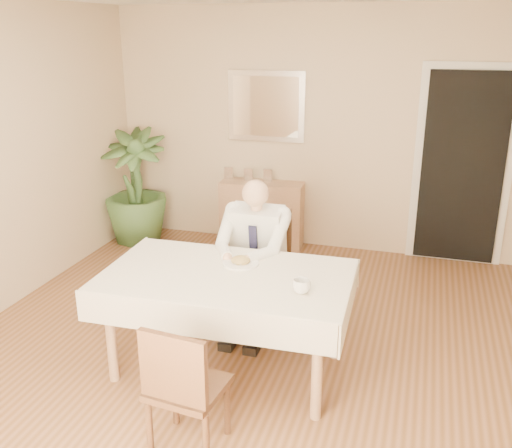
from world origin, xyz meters
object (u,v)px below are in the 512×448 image
(dining_table, at_px, (227,285))
(potted_palm, at_px, (135,186))
(chair_far, at_px, (262,258))
(chair_near, at_px, (182,385))
(sideboard, at_px, (262,214))
(seated_man, at_px, (252,251))
(coffee_mug, at_px, (301,286))

(dining_table, height_order, potted_palm, potted_palm)
(chair_far, height_order, chair_near, chair_far)
(sideboard, height_order, potted_palm, potted_palm)
(sideboard, bearing_deg, chair_near, -84.30)
(chair_near, xyz_separation_m, potted_palm, (-1.95, 3.13, 0.18))
(potted_palm, bearing_deg, chair_far, -35.06)
(sideboard, bearing_deg, seated_man, -79.21)
(sideboard, distance_m, potted_palm, 1.48)
(chair_near, relative_size, sideboard, 0.92)
(seated_man, xyz_separation_m, sideboard, (-0.47, 1.89, -0.32))
(chair_near, relative_size, seated_man, 0.68)
(chair_far, bearing_deg, coffee_mug, -69.35)
(chair_far, xyz_separation_m, chair_near, (0.06, -1.80, -0.05))
(chair_far, height_order, seated_man, seated_man)
(dining_table, distance_m, chair_near, 0.94)
(dining_table, relative_size, potted_palm, 1.35)
(chair_near, distance_m, potted_palm, 3.69)
(coffee_mug, bearing_deg, chair_near, -122.70)
(chair_far, bearing_deg, chair_near, -95.99)
(dining_table, bearing_deg, chair_near, -87.92)
(dining_table, distance_m, coffee_mug, 0.59)
(chair_near, distance_m, sideboard, 3.45)
(chair_near, xyz_separation_m, sideboard, (-0.53, 3.40, -0.10))
(dining_table, bearing_deg, sideboard, 99.03)
(dining_table, relative_size, chair_far, 1.89)
(chair_far, distance_m, potted_palm, 2.32)
(chair_near, bearing_deg, chair_far, 98.02)
(seated_man, relative_size, coffee_mug, 10.88)
(chair_far, xyz_separation_m, sideboard, (-0.47, 1.60, -0.15))
(chair_far, xyz_separation_m, coffee_mug, (0.56, -1.02, 0.28))
(dining_table, xyz_separation_m, chair_far, (-0.00, 0.88, -0.15))
(seated_man, bearing_deg, dining_table, -90.00)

